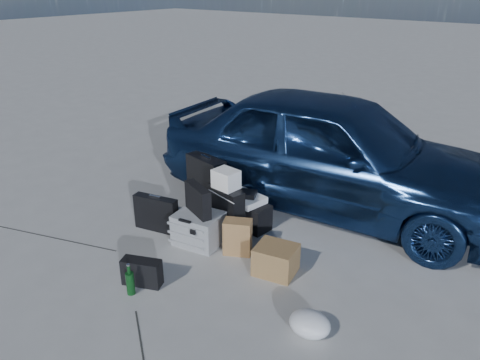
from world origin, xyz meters
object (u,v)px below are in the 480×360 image
(car, at_px, (333,151))
(suitcase_left, at_px, (207,185))
(cardboard_box, at_px, (276,260))
(green_bottle, at_px, (130,280))
(suitcase_right, at_px, (226,211))
(duffel_bag, at_px, (245,213))
(briefcase, at_px, (156,214))
(pelican_case, at_px, (199,228))

(car, height_order, suitcase_left, car)
(cardboard_box, bearing_deg, green_bottle, -128.16)
(suitcase_right, distance_m, duffel_bag, 0.30)
(duffel_bag, bearing_deg, suitcase_left, -174.35)
(duffel_bag, relative_size, green_bottle, 2.02)
(briefcase, xyz_separation_m, duffel_bag, (0.72, 0.70, -0.05))
(car, xyz_separation_m, suitcase_right, (-0.57, -1.32, -0.44))
(suitcase_left, relative_size, green_bottle, 2.33)
(car, xyz_separation_m, suitcase_left, (-1.09, -1.05, -0.37))
(suitcase_left, relative_size, duffel_bag, 1.16)
(pelican_case, relative_size, cardboard_box, 1.25)
(pelican_case, bearing_deg, briefcase, 178.19)
(briefcase, height_order, green_bottle, briefcase)
(briefcase, xyz_separation_m, cardboard_box, (1.52, 0.12, -0.06))
(pelican_case, xyz_separation_m, suitcase_left, (-0.43, 0.61, 0.17))
(suitcase_left, distance_m, suitcase_right, 0.59)
(suitcase_left, distance_m, cardboard_box, 1.51)
(car, xyz_separation_m, briefcase, (-1.23, -1.75, -0.51))
(suitcase_left, xyz_separation_m, suitcase_right, (0.52, -0.27, -0.07))
(briefcase, xyz_separation_m, suitcase_right, (0.66, 0.43, 0.07))
(suitcase_right, relative_size, cardboard_box, 1.44)
(green_bottle, bearing_deg, duffel_bag, 88.60)
(pelican_case, bearing_deg, car, 58.58)
(briefcase, bearing_deg, suitcase_left, 65.16)
(suitcase_right, height_order, cardboard_box, suitcase_right)
(suitcase_right, bearing_deg, suitcase_left, 166.58)
(briefcase, relative_size, suitcase_right, 0.95)
(suitcase_left, height_order, green_bottle, suitcase_left)
(suitcase_left, bearing_deg, car, 54.67)
(green_bottle, bearing_deg, car, 78.50)
(suitcase_left, height_order, duffel_bag, suitcase_left)
(suitcase_right, relative_size, duffel_bag, 0.91)
(duffel_bag, bearing_deg, suitcase_right, -96.24)
(duffel_bag, height_order, cardboard_box, duffel_bag)
(car, xyz_separation_m, pelican_case, (-0.66, -1.67, -0.54))
(car, xyz_separation_m, duffel_bag, (-0.51, -1.05, -0.57))
(suitcase_left, relative_size, suitcase_right, 1.27)
(pelican_case, xyz_separation_m, briefcase, (-0.57, -0.08, 0.03))
(briefcase, relative_size, green_bottle, 1.74)
(suitcase_right, distance_m, green_bottle, 1.38)
(cardboard_box, height_order, green_bottle, green_bottle)
(cardboard_box, bearing_deg, briefcase, -175.46)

